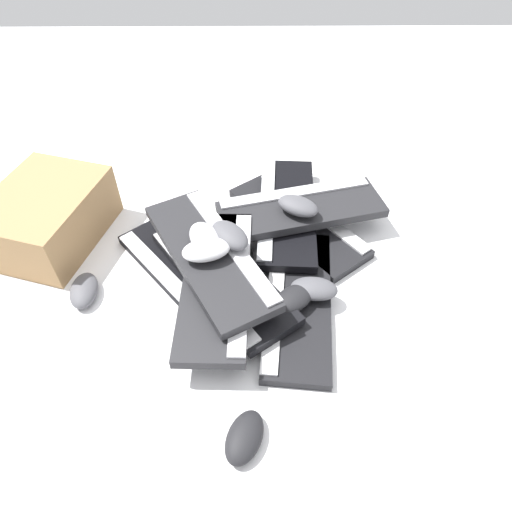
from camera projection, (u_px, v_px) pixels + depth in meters
name	position (u px, v px, depth m)	size (l,w,h in m)	color
ground_plane	(285.00, 255.00, 1.20)	(3.20, 3.20, 0.00)	white
keyboard_0	(188.00, 273.00, 1.14)	(0.40, 0.43, 0.03)	black
keyboard_1	(297.00, 301.00, 1.08)	(0.19, 0.45, 0.03)	black
keyboard_2	(298.00, 221.00, 1.28)	(0.39, 0.44, 0.03)	black
keyboard_3	(286.00, 210.00, 1.26)	(0.17, 0.45, 0.03)	black
keyboard_4	(221.00, 276.00, 1.10)	(0.38, 0.45, 0.03)	black
keyboard_5	(218.00, 281.00, 1.05)	(0.16, 0.44, 0.03)	#232326
keyboard_6	(210.00, 254.00, 1.06)	(0.34, 0.46, 0.03)	#232326
keyboard_7	(301.00, 208.00, 1.22)	(0.46, 0.25, 0.03)	#232326
mouse_0	(84.00, 290.00, 1.10)	(0.11, 0.07, 0.04)	#4C4C51
mouse_1	(293.00, 299.00, 1.04)	(0.11, 0.07, 0.04)	black
mouse_2	(245.00, 437.00, 0.85)	(0.11, 0.07, 0.04)	black
mouse_3	(206.00, 250.00, 1.02)	(0.11, 0.07, 0.04)	silver
mouse_4	(298.00, 206.00, 1.17)	(0.11, 0.07, 0.04)	#4C4C51
mouse_5	(314.00, 289.00, 1.06)	(0.11, 0.07, 0.04)	#4C4C51
mouse_6	(205.00, 238.00, 1.05)	(0.11, 0.07, 0.04)	#B7B7BC
mouse_7	(230.00, 235.00, 1.05)	(0.11, 0.07, 0.04)	#4C4C51
cable_0	(223.00, 245.00, 1.22)	(0.25, 0.34, 0.01)	#59595B
cardboard_box	(47.00, 216.00, 1.20)	(0.32, 0.24, 0.15)	#9E774C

